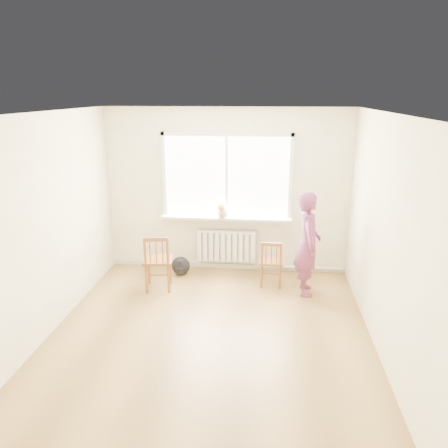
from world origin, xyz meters
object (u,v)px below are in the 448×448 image
(chair_left, at_px, (158,262))
(chair_right, at_px, (271,263))
(person, at_px, (308,244))
(backpack, at_px, (181,266))
(cat, at_px, (223,211))

(chair_left, bearing_deg, chair_right, -178.10)
(person, relative_size, backpack, 5.03)
(person, bearing_deg, chair_left, 90.51)
(person, relative_size, cat, 3.49)
(chair_left, xyz_separation_m, chair_right, (1.71, 0.31, -0.07))
(cat, distance_m, backpack, 1.16)
(person, bearing_deg, chair_right, 68.50)
(backpack, bearing_deg, cat, 13.98)
(person, distance_m, backpack, 2.15)
(cat, relative_size, backpack, 1.44)
(chair_right, height_order, person, person)
(chair_left, distance_m, person, 2.26)
(person, bearing_deg, backpack, 73.91)
(cat, height_order, backpack, cat)
(backpack, bearing_deg, chair_left, -110.45)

